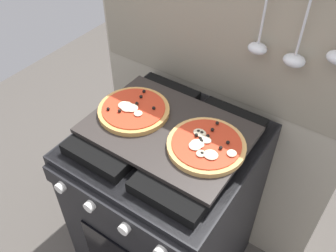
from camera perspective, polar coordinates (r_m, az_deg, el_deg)
The scene contains 5 objects.
kitchen_backsplash at distance 1.53m, azimuth 7.21°, elevation 3.17°, with size 1.10×0.09×1.55m.
stove at distance 1.58m, azimuth -0.03°, elevation -12.85°, with size 0.60×0.64×0.90m.
baking_tray at distance 1.23m, azimuth 0.00°, elevation -0.62°, with size 0.54×0.38×0.02m, color #2D2826.
pizza_left at distance 1.28m, azimuth -5.58°, elevation 2.45°, with size 0.25×0.25×0.03m.
pizza_right at distance 1.15m, azimuth 6.03°, elevation -3.01°, with size 0.25×0.25×0.03m.
Camera 1 is at (0.50, -0.74, 1.75)m, focal length 38.77 mm.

